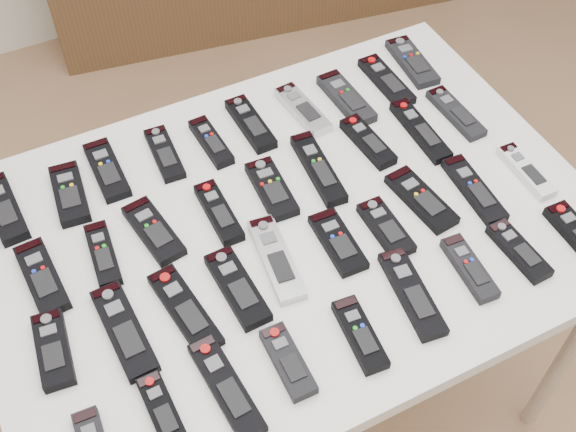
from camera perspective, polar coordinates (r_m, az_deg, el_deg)
name	(u,v)px	position (r m, az deg, el deg)	size (l,w,h in m)	color
ground	(328,406)	(2.13, 3.21, -14.75)	(4.00, 4.00, 0.00)	#99714D
table	(288,239)	(1.52, 0.00, -1.84)	(1.25, 0.88, 0.78)	white
remote_0	(4,209)	(1.60, -21.51, 0.54)	(0.06, 0.18, 0.02)	black
remote_1	(70,194)	(1.58, -16.87, 1.69)	(0.06, 0.16, 0.02)	black
remote_2	(107,170)	(1.61, -14.12, 3.55)	(0.06, 0.17, 0.02)	black
remote_3	(165,154)	(1.62, -9.73, 4.88)	(0.05, 0.16, 0.02)	black
remote_4	(211,142)	(1.62, -6.10, 5.84)	(0.04, 0.15, 0.02)	black
remote_5	(251,124)	(1.66, -2.98, 7.29)	(0.05, 0.17, 0.02)	black
remote_6	(303,110)	(1.69, 1.16, 8.39)	(0.05, 0.17, 0.02)	#B7B7BC
remote_7	(346,98)	(1.72, 4.62, 9.25)	(0.06, 0.18, 0.02)	black
remote_8	(386,81)	(1.78, 7.78, 10.53)	(0.05, 0.18, 0.02)	black
remote_9	(412,62)	(1.85, 9.78, 11.92)	(0.06, 0.18, 0.02)	black
remote_10	(42,277)	(1.46, -18.86, -4.62)	(0.06, 0.18, 0.02)	black
remote_11	(103,254)	(1.46, -14.41, -2.96)	(0.05, 0.15, 0.02)	black
remote_12	(154,231)	(1.48, -10.57, -1.15)	(0.06, 0.17, 0.02)	black
remote_13	(219,212)	(1.49, -5.49, 0.28)	(0.05, 0.16, 0.02)	black
remote_14	(272,189)	(1.52, -1.31, 2.16)	(0.06, 0.16, 0.02)	black
remote_15	(318,169)	(1.56, 2.40, 3.77)	(0.05, 0.21, 0.02)	black
remote_16	(368,142)	(1.62, 6.33, 5.86)	(0.05, 0.16, 0.02)	black
remote_17	(420,131)	(1.67, 10.41, 6.65)	(0.05, 0.20, 0.02)	black
remote_18	(456,113)	(1.73, 13.12, 7.92)	(0.05, 0.18, 0.02)	black
remote_19	(53,350)	(1.37, -18.06, -10.01)	(0.06, 0.15, 0.02)	black
remote_20	(124,330)	(1.36, -12.81, -8.80)	(0.06, 0.20, 0.02)	black
remote_21	(185,309)	(1.36, -8.14, -7.31)	(0.06, 0.20, 0.02)	black
remote_22	(238,288)	(1.37, -4.01, -5.67)	(0.06, 0.18, 0.02)	black
remote_23	(276,259)	(1.41, -0.94, -3.39)	(0.05, 0.20, 0.02)	#B7B7BC
remote_24	(338,242)	(1.44, 3.96, -2.06)	(0.06, 0.16, 0.02)	black
remote_25	(386,228)	(1.47, 7.74, -0.94)	(0.05, 0.15, 0.02)	black
remote_26	(421,199)	(1.53, 10.48, 1.30)	(0.06, 0.17, 0.02)	black
remote_27	(474,190)	(1.57, 14.48, 2.04)	(0.05, 0.19, 0.02)	black
remote_28	(526,171)	(1.64, 18.30, 3.38)	(0.04, 0.16, 0.02)	silver
remote_30	(163,412)	(1.27, -9.88, -14.99)	(0.04, 0.14, 0.02)	black
remote_31	(226,387)	(1.28, -4.90, -13.31)	(0.05, 0.20, 0.02)	black
remote_32	(288,361)	(1.29, 0.00, -11.42)	(0.05, 0.15, 0.02)	black
remote_33	(360,334)	(1.32, 5.70, -9.29)	(0.05, 0.15, 0.02)	black
remote_34	(412,293)	(1.38, 9.77, -6.03)	(0.05, 0.20, 0.02)	black
remote_35	(469,268)	(1.44, 14.14, -4.02)	(0.04, 0.15, 0.02)	black
remote_36	(519,251)	(1.49, 17.78, -2.63)	(0.05, 0.15, 0.02)	black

